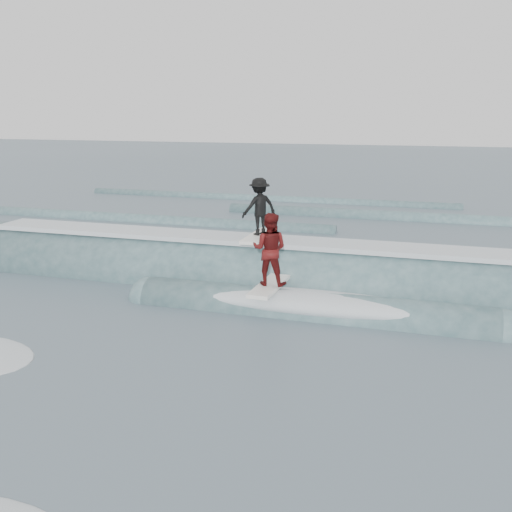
# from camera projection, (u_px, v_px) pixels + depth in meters

# --- Properties ---
(ground) EXTENTS (160.00, 160.00, 0.00)m
(ground) POSITION_uv_depth(u_px,v_px,m) (182.00, 370.00, 11.40)
(ground) COLOR #425661
(ground) RESTS_ON ground
(breaking_wave) EXTENTS (22.91, 4.10, 2.65)m
(breaking_wave) POSITION_uv_depth(u_px,v_px,m) (270.00, 286.00, 16.77)
(breaking_wave) COLOR #395A61
(breaking_wave) RESTS_ON ground
(surfer_black) EXTENTS (1.20, 2.01, 1.77)m
(surfer_black) POSITION_uv_depth(u_px,v_px,m) (259.00, 209.00, 16.58)
(surfer_black) COLOR white
(surfer_black) RESTS_ON ground
(surfer_red) EXTENTS (0.91, 2.02, 1.96)m
(surfer_red) POSITION_uv_depth(u_px,v_px,m) (270.00, 252.00, 14.46)
(surfer_red) COLOR white
(surfer_red) RESTS_ON ground
(whitewater) EXTENTS (18.27, 8.31, 0.10)m
(whitewater) POSITION_uv_depth(u_px,v_px,m) (50.00, 394.00, 10.42)
(whitewater) COLOR silver
(whitewater) RESTS_ON ground
(far_swells) EXTENTS (37.95, 8.65, 0.80)m
(far_swells) POSITION_uv_depth(u_px,v_px,m) (291.00, 215.00, 28.33)
(far_swells) COLOR #395A61
(far_swells) RESTS_ON ground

